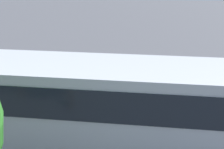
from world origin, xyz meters
TOP-DOWN VIEW (x-y plane):
  - ground_plane at (0.00, 0.00)m, footprint 80.00×80.00m
  - tour_bus at (1.05, 4.57)m, footprint 11.07×3.31m
  - spectator_far_left at (0.26, 1.85)m, footprint 0.57×0.33m
  - spectator_left at (1.39, 1.62)m, footprint 0.58×0.34m
  - spectator_centre at (2.70, 1.92)m, footprint 0.58×0.34m
  - parked_motorcycle_silver at (-0.10, 2.46)m, footprint 2.05×0.58m
  - stunt_motorcycle at (1.45, -2.79)m, footprint 2.04×0.69m
  - traffic_cone at (-0.74, -1.70)m, footprint 0.34×0.34m
  - bay_line_a at (-3.05, -1.87)m, footprint 0.11×4.32m
  - bay_line_b at (-0.15, -1.87)m, footprint 0.11×4.24m
  - bay_line_c at (2.75, -1.87)m, footprint 0.11×4.22m

SIDE VIEW (x-z plane):
  - ground_plane at x=0.00m, z-range 0.00..0.00m
  - bay_line_a at x=-3.05m, z-range 0.00..0.01m
  - bay_line_b at x=-0.15m, z-range 0.00..0.01m
  - bay_line_c at x=2.75m, z-range 0.00..0.01m
  - traffic_cone at x=-0.74m, z-range -0.01..0.62m
  - parked_motorcycle_silver at x=-0.10m, z-range -0.01..0.97m
  - stunt_motorcycle at x=1.45m, z-range 0.00..1.23m
  - spectator_far_left at x=0.26m, z-range 0.17..1.86m
  - spectator_left at x=1.39m, z-range 0.17..1.91m
  - spectator_centre at x=2.70m, z-range 0.18..1.99m
  - tour_bus at x=1.05m, z-range 0.02..3.27m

